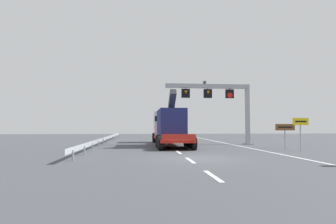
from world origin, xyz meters
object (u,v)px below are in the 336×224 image
object	(u,v)px
exit_sign_yellow	(301,126)
tourist_info_sign_brown	(285,130)
heavy_haul_truck_red	(168,126)
overhead_lane_gantry	(220,97)

from	to	relation	value
exit_sign_yellow	tourist_info_sign_brown	world-z (taller)	exit_sign_yellow
heavy_haul_truck_red	overhead_lane_gantry	bearing A→B (deg)	-3.19
tourist_info_sign_brown	heavy_haul_truck_red	bearing A→B (deg)	145.59
overhead_lane_gantry	tourist_info_sign_brown	xyz separation A→B (m)	(3.98, -6.20, -3.44)
heavy_haul_truck_red	tourist_info_sign_brown	distance (m)	11.52
overhead_lane_gantry	heavy_haul_truck_red	xyz separation A→B (m)	(-5.52, 0.31, -3.10)
overhead_lane_gantry	exit_sign_yellow	size ratio (longest dim) A/B	3.61
exit_sign_yellow	overhead_lane_gantry	bearing A→B (deg)	116.61
overhead_lane_gantry	heavy_haul_truck_red	distance (m)	6.33
overhead_lane_gantry	tourist_info_sign_brown	size ratio (longest dim) A/B	4.39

